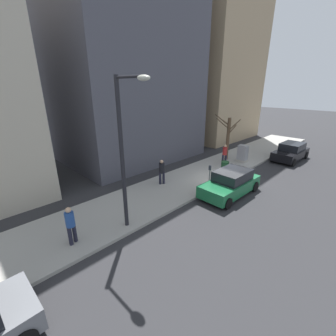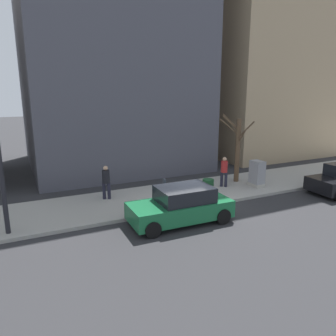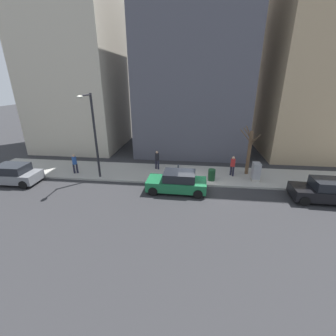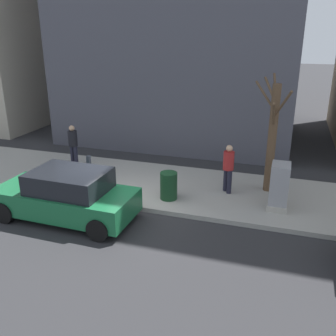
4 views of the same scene
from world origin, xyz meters
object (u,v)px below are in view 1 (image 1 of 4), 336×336
at_px(streetlamp, 125,145).
at_px(office_tower_left, 210,47).
at_px(pedestrian_near_meter, 225,153).
at_px(bare_tree, 228,137).
at_px(parked_car_green, 231,183).
at_px(pedestrian_midblock, 162,170).
at_px(office_block_center, 117,57).
at_px(trash_bin, 225,167).
at_px(parked_car_black, 291,152).
at_px(parking_meter, 210,173).
at_px(utility_box, 243,154).
at_px(pedestrian_far_corner, 71,223).

height_order(streetlamp, office_tower_left, office_tower_left).
bearing_deg(pedestrian_near_meter, bare_tree, -103.90).
bearing_deg(pedestrian_near_meter, parked_car_green, 86.38).
bearing_deg(streetlamp, pedestrian_midblock, -60.31).
bearing_deg(office_block_center, trash_bin, -169.34).
bearing_deg(parked_car_black, parking_meter, 81.93).
distance_m(utility_box, pedestrian_far_corner, 14.74).
bearing_deg(pedestrian_far_corner, parking_meter, -26.35).
height_order(parked_car_green, office_tower_left, office_tower_left).
bearing_deg(parked_car_black, office_block_center, 38.55).
height_order(parked_car_green, office_block_center, office_block_center).
xyz_separation_m(parked_car_green, pedestrian_midblock, (3.83, 2.08, 0.35)).
bearing_deg(pedestrian_near_meter, utility_box, -152.36).
bearing_deg(parked_car_black, pedestrian_midblock, 73.06).
distance_m(bare_tree, pedestrian_far_corner, 14.45).
xyz_separation_m(parked_car_black, streetlamp, (1.57, 16.31, 3.28)).
relative_size(parked_car_black, parked_car_green, 1.00).
relative_size(streetlamp, pedestrian_midblock, 3.92).
height_order(pedestrian_near_meter, office_tower_left, office_tower_left).
height_order(parked_car_green, streetlamp, streetlamp).
bearing_deg(office_block_center, bare_tree, -149.84).
distance_m(utility_box, pedestrian_midblock, 8.18).
bearing_deg(pedestrian_near_meter, office_tower_left, -86.18).
xyz_separation_m(parked_car_green, parking_meter, (1.50, 0.06, 0.24)).
bearing_deg(parked_car_black, trash_bin, 75.21).
xyz_separation_m(bare_tree, pedestrian_far_corner, (-1.59, 14.33, -1.04)).
distance_m(utility_box, pedestrian_near_meter, 1.85).
height_order(parked_car_black, streetlamp, streetlamp).
relative_size(pedestrian_near_meter, pedestrian_far_corner, 1.00).
relative_size(parked_car_green, pedestrian_far_corner, 2.55).
distance_m(parked_car_green, utility_box, 6.41).
bearing_deg(office_block_center, streetlamp, 146.78).
xyz_separation_m(streetlamp, bare_tree, (2.34, -12.01, -1.89)).
height_order(parked_car_green, pedestrian_midblock, pedestrian_midblock).
bearing_deg(office_tower_left, streetlamp, 117.26).
distance_m(trash_bin, pedestrian_midblock, 5.02).
xyz_separation_m(trash_bin, pedestrian_far_corner, (0.13, 11.32, 0.49)).
distance_m(parking_meter, utility_box, 6.08).
bearing_deg(parked_car_black, streetlamp, 86.36).
bearing_deg(parked_car_black, parked_car_green, 90.49).
bearing_deg(parking_meter, parked_car_black, -99.93).
xyz_separation_m(parked_car_black, office_tower_left, (11.75, -3.44, 9.87)).
bearing_deg(trash_bin, bare_tree, -60.15).
bearing_deg(parking_meter, parked_car_green, -177.87).
distance_m(streetlamp, office_tower_left, 23.17).
distance_m(utility_box, trash_bin, 3.44).
bearing_deg(pedestrian_far_corner, office_block_center, 24.43).
bearing_deg(office_block_center, parked_car_green, 177.03).
bearing_deg(bare_tree, parked_car_green, 123.49).
relative_size(parked_car_green, pedestrian_near_meter, 2.55).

